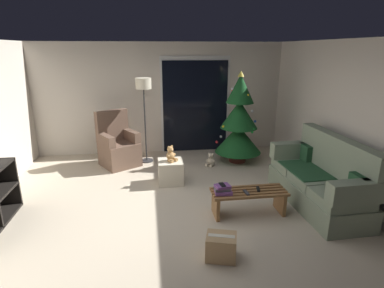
{
  "coord_description": "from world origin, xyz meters",
  "views": [
    {
      "loc": [
        -0.28,
        -4.18,
        2.35
      ],
      "look_at": [
        0.4,
        0.7,
        0.85
      ],
      "focal_mm": 29.36,
      "sensor_mm": 36.0,
      "label": 1
    }
  ],
  "objects_px": {
    "book_stack": "(223,189)",
    "cell_phone": "(222,185)",
    "armchair": "(118,146)",
    "teddy_bear_honey": "(171,155)",
    "coffee_table": "(249,198)",
    "cardboard_box_taped_mid_floor": "(221,247)",
    "remote_graphite": "(246,192)",
    "christmas_tree": "(239,123)",
    "couch": "(321,180)",
    "ottoman": "(171,172)",
    "floor_lamp": "(144,92)",
    "remote_black": "(258,189)",
    "teddy_bear_cream_by_tree": "(211,160)"
  },
  "relations": [
    {
      "from": "book_stack",
      "to": "cell_phone",
      "type": "height_order",
      "value": "cell_phone"
    },
    {
      "from": "armchair",
      "to": "teddy_bear_honey",
      "type": "distance_m",
      "value": 1.5
    },
    {
      "from": "coffee_table",
      "to": "cardboard_box_taped_mid_floor",
      "type": "relative_size",
      "value": 2.68
    },
    {
      "from": "remote_graphite",
      "to": "armchair",
      "type": "distance_m",
      "value": 3.16
    },
    {
      "from": "christmas_tree",
      "to": "coffee_table",
      "type": "bearing_deg",
      "value": -101.9
    },
    {
      "from": "couch",
      "to": "armchair",
      "type": "bearing_deg",
      "value": 145.66
    },
    {
      "from": "cell_phone",
      "to": "ottoman",
      "type": "relative_size",
      "value": 0.33
    },
    {
      "from": "coffee_table",
      "to": "floor_lamp",
      "type": "bearing_deg",
      "value": 120.69
    },
    {
      "from": "remote_black",
      "to": "book_stack",
      "type": "relative_size",
      "value": 0.61
    },
    {
      "from": "ottoman",
      "to": "remote_graphite",
      "type": "bearing_deg",
      "value": -54.07
    },
    {
      "from": "remote_graphite",
      "to": "remote_black",
      "type": "xyz_separation_m",
      "value": [
        0.21,
        0.09,
        0.0
      ]
    },
    {
      "from": "couch",
      "to": "armchair",
      "type": "relative_size",
      "value": 1.74
    },
    {
      "from": "remote_black",
      "to": "teddy_bear_cream_by_tree",
      "type": "distance_m",
      "value": 2.06
    },
    {
      "from": "couch",
      "to": "christmas_tree",
      "type": "relative_size",
      "value": 1.02
    },
    {
      "from": "book_stack",
      "to": "cardboard_box_taped_mid_floor",
      "type": "distance_m",
      "value": 1.0
    },
    {
      "from": "couch",
      "to": "teddy_bear_honey",
      "type": "relative_size",
      "value": 6.87
    },
    {
      "from": "ottoman",
      "to": "cardboard_box_taped_mid_floor",
      "type": "relative_size",
      "value": 1.07
    },
    {
      "from": "coffee_table",
      "to": "remote_graphite",
      "type": "bearing_deg",
      "value": -130.58
    },
    {
      "from": "floor_lamp",
      "to": "teddy_bear_honey",
      "type": "bearing_deg",
      "value": -70.2
    },
    {
      "from": "cell_phone",
      "to": "cardboard_box_taped_mid_floor",
      "type": "bearing_deg",
      "value": -110.76
    },
    {
      "from": "floor_lamp",
      "to": "armchair",
      "type": "bearing_deg",
      "value": -167.21
    },
    {
      "from": "couch",
      "to": "teddy_bear_cream_by_tree",
      "type": "xyz_separation_m",
      "value": [
        -1.36,
        1.89,
        -0.28
      ]
    },
    {
      "from": "remote_graphite",
      "to": "christmas_tree",
      "type": "distance_m",
      "value": 2.4
    },
    {
      "from": "couch",
      "to": "christmas_tree",
      "type": "xyz_separation_m",
      "value": [
        -0.73,
        2.08,
        0.46
      ]
    },
    {
      "from": "cardboard_box_taped_mid_floor",
      "to": "armchair",
      "type": "bearing_deg",
      "value": 113.34
    },
    {
      "from": "book_stack",
      "to": "teddy_bear_honey",
      "type": "xyz_separation_m",
      "value": [
        -0.64,
        1.29,
        0.12
      ]
    },
    {
      "from": "couch",
      "to": "remote_black",
      "type": "height_order",
      "value": "couch"
    },
    {
      "from": "armchair",
      "to": "cell_phone",
      "type": "bearing_deg",
      "value": -55.25
    },
    {
      "from": "book_stack",
      "to": "ottoman",
      "type": "height_order",
      "value": "book_stack"
    },
    {
      "from": "floor_lamp",
      "to": "ottoman",
      "type": "height_order",
      "value": "floor_lamp"
    },
    {
      "from": "christmas_tree",
      "to": "floor_lamp",
      "type": "bearing_deg",
      "value": 171.73
    },
    {
      "from": "christmas_tree",
      "to": "armchair",
      "type": "xyz_separation_m",
      "value": [
        -2.53,
        0.15,
        -0.46
      ]
    },
    {
      "from": "remote_graphite",
      "to": "christmas_tree",
      "type": "bearing_deg",
      "value": -107.68
    },
    {
      "from": "remote_graphite",
      "to": "christmas_tree",
      "type": "height_order",
      "value": "christmas_tree"
    },
    {
      "from": "ottoman",
      "to": "christmas_tree",
      "type": "bearing_deg",
      "value": 31.69
    },
    {
      "from": "floor_lamp",
      "to": "cardboard_box_taped_mid_floor",
      "type": "bearing_deg",
      "value": -76.09
    },
    {
      "from": "floor_lamp",
      "to": "teddy_bear_cream_by_tree",
      "type": "xyz_separation_m",
      "value": [
        1.32,
        -0.47,
        -1.38
      ]
    },
    {
      "from": "remote_graphite",
      "to": "cell_phone",
      "type": "bearing_deg",
      "value": -14.24
    },
    {
      "from": "remote_graphite",
      "to": "teddy_bear_honey",
      "type": "bearing_deg",
      "value": -58.7
    },
    {
      "from": "teddy_bear_honey",
      "to": "christmas_tree",
      "type": "bearing_deg",
      "value": 32.04
    },
    {
      "from": "book_stack",
      "to": "armchair",
      "type": "height_order",
      "value": "armchair"
    },
    {
      "from": "armchair",
      "to": "cardboard_box_taped_mid_floor",
      "type": "bearing_deg",
      "value": -66.66
    },
    {
      "from": "remote_graphite",
      "to": "couch",
      "type": "bearing_deg",
      "value": -174.9
    },
    {
      "from": "book_stack",
      "to": "floor_lamp",
      "type": "xyz_separation_m",
      "value": [
        -1.09,
        2.52,
        1.08
      ]
    },
    {
      "from": "ottoman",
      "to": "teddy_bear_honey",
      "type": "bearing_deg",
      "value": -50.69
    },
    {
      "from": "couch",
      "to": "christmas_tree",
      "type": "distance_m",
      "value": 2.25
    },
    {
      "from": "teddy_bear_honey",
      "to": "cardboard_box_taped_mid_floor",
      "type": "distance_m",
      "value": 2.3
    },
    {
      "from": "teddy_bear_cream_by_tree",
      "to": "book_stack",
      "type": "bearing_deg",
      "value": -96.55
    },
    {
      "from": "remote_graphite",
      "to": "teddy_bear_cream_by_tree",
      "type": "xyz_separation_m",
      "value": [
        -0.1,
        2.11,
        -0.26
      ]
    },
    {
      "from": "coffee_table",
      "to": "teddy_bear_honey",
      "type": "bearing_deg",
      "value": 129.31
    }
  ]
}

